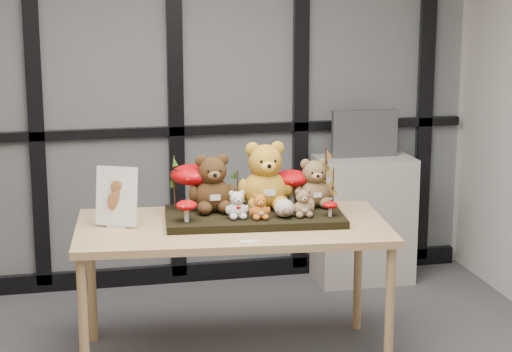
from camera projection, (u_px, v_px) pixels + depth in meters
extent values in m
plane|color=#B8B5AE|center=(105.00, 79.00, 5.98)|extent=(5.00, 0.00, 5.00)
cube|color=#2D383F|center=(106.00, 80.00, 5.95)|extent=(4.90, 0.02, 2.70)
cube|color=black|center=(113.00, 278.00, 6.25)|extent=(4.90, 0.06, 0.12)
cube|color=black|center=(108.00, 133.00, 6.03)|extent=(4.90, 0.06, 0.06)
cube|color=black|center=(34.00, 82.00, 5.86)|extent=(0.10, 0.06, 2.70)
cube|color=black|center=(175.00, 78.00, 6.05)|extent=(0.10, 0.06, 2.70)
cube|color=black|center=(301.00, 75.00, 6.23)|extent=(0.10, 0.06, 2.70)
cube|color=black|center=(426.00, 72.00, 6.41)|extent=(0.10, 0.06, 2.70)
cube|color=tan|center=(232.00, 228.00, 4.93)|extent=(1.72, 0.98, 0.04)
cylinder|color=tan|center=(84.00, 328.00, 4.57)|extent=(0.05, 0.05, 0.73)
cylinder|color=tan|center=(92.00, 280.00, 5.28)|extent=(0.05, 0.05, 0.73)
cylinder|color=tan|center=(390.00, 315.00, 4.75)|extent=(0.05, 0.05, 0.73)
cylinder|color=tan|center=(358.00, 270.00, 5.45)|extent=(0.05, 0.05, 0.73)
cube|color=black|center=(254.00, 217.00, 4.99)|extent=(0.99, 0.57, 0.04)
cube|color=silver|center=(118.00, 226.00, 4.87)|extent=(0.12, 0.10, 0.01)
cube|color=white|center=(117.00, 196.00, 4.84)|extent=(0.23, 0.15, 0.31)
ellipsoid|color=brown|center=(117.00, 201.00, 4.84)|extent=(0.10, 0.01, 0.11)
ellipsoid|color=brown|center=(116.00, 186.00, 4.82)|extent=(0.06, 0.01, 0.06)
cube|color=white|center=(249.00, 241.00, 4.61)|extent=(0.09, 0.03, 0.00)
cube|color=#B4ACA0|center=(363.00, 219.00, 6.30)|extent=(0.65, 0.38, 0.86)
cube|color=#47494E|center=(364.00, 133.00, 6.19)|extent=(0.45, 0.05, 0.32)
cube|color=black|center=(365.00, 134.00, 6.17)|extent=(0.40, 0.00, 0.26)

